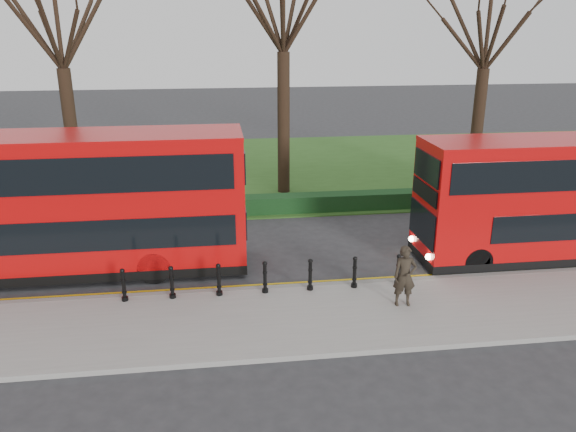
{
  "coord_description": "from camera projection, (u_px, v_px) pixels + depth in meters",
  "views": [
    {
      "loc": [
        -1.35,
        -17.14,
        8.09
      ],
      "look_at": [
        0.97,
        0.5,
        2.0
      ],
      "focal_mm": 35.0,
      "sensor_mm": 36.0,
      "label": 1
    }
  ],
  "objects": [
    {
      "name": "tree_left",
      "position": [
        57.0,
        21.0,
        24.6
      ],
      "size": [
        7.24,
        7.24,
        11.31
      ],
      "color": "black",
      "rests_on": "ground"
    },
    {
      "name": "kerb",
      "position": [
        264.0,
        289.0,
        17.9
      ],
      "size": [
        60.0,
        0.25,
        0.16
      ],
      "primitive_type": "cube",
      "color": "slate",
      "rests_on": "ground"
    },
    {
      "name": "grass_verge",
      "position": [
        240.0,
        169.0,
        32.92
      ],
      "size": [
        60.0,
        18.0,
        0.06
      ],
      "primitive_type": "cube",
      "color": "#284E1A",
      "rests_on": "ground"
    },
    {
      "name": "tree_right",
      "position": [
        488.0,
        27.0,
        27.15
      ],
      "size": [
        7.0,
        7.0,
        10.94
      ],
      "color": "black",
      "rests_on": "ground"
    },
    {
      "name": "yellow_line_outer",
      "position": [
        263.0,
        287.0,
        18.2
      ],
      "size": [
        60.0,
        0.1,
        0.01
      ],
      "primitive_type": "cube",
      "color": "yellow",
      "rests_on": "ground"
    },
    {
      "name": "pedestrian",
      "position": [
        405.0,
        276.0,
        16.48
      ],
      "size": [
        0.72,
        0.51,
        1.86
      ],
      "primitive_type": "imported",
      "rotation": [
        0.0,
        0.0,
        -0.09
      ],
      "color": "black",
      "rests_on": "pavement"
    },
    {
      "name": "tree_mid",
      "position": [
        283.0,
        1.0,
        25.54
      ],
      "size": [
        8.0,
        8.0,
        12.5
      ],
      "color": "black",
      "rests_on": "ground"
    },
    {
      "name": "bollard_row",
      "position": [
        265.0,
        278.0,
        17.39
      ],
      "size": [
        8.69,
        0.15,
        1.0
      ],
      "color": "black",
      "rests_on": "pavement"
    },
    {
      "name": "hedge",
      "position": [
        248.0,
        206.0,
        25.11
      ],
      "size": [
        60.0,
        0.9,
        0.8
      ],
      "primitive_type": "cube",
      "color": "black",
      "rests_on": "ground"
    },
    {
      "name": "ground",
      "position": [
        261.0,
        278.0,
        18.86
      ],
      "size": [
        120.0,
        120.0,
        0.0
      ],
      "primitive_type": "plane",
      "color": "#28282B",
      "rests_on": "ground"
    },
    {
      "name": "pavement",
      "position": [
        270.0,
        320.0,
        16.02
      ],
      "size": [
        60.0,
        4.0,
        0.15
      ],
      "primitive_type": "cube",
      "color": "gray",
      "rests_on": "ground"
    },
    {
      "name": "bus_lead",
      "position": [
        63.0,
        206.0,
        18.54
      ],
      "size": [
        11.97,
        2.75,
        4.77
      ],
      "color": "#B20809",
      "rests_on": "ground"
    },
    {
      "name": "yellow_line_inner",
      "position": [
        263.0,
        284.0,
        18.39
      ],
      "size": [
        60.0,
        0.1,
        0.01
      ],
      "primitive_type": "cube",
      "color": "yellow",
      "rests_on": "ground"
    },
    {
      "name": "bus_rear",
      "position": [
        573.0,
        199.0,
        19.9
      ],
      "size": [
        11.04,
        2.54,
        4.39
      ],
      "color": "#B20809",
      "rests_on": "ground"
    }
  ]
}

